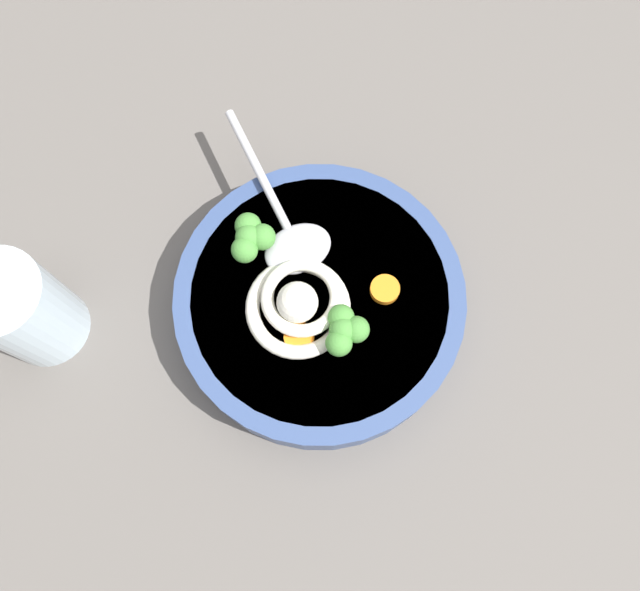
{
  "coord_description": "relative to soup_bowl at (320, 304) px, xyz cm",
  "views": [
    {
      "loc": [
        -17.31,
        1.49,
        62.62
      ],
      "look_at": [
        -0.94,
        -0.03,
        9.43
      ],
      "focal_mm": 36.44,
      "sensor_mm": 36.0,
      "label": 1
    }
  ],
  "objects": [
    {
      "name": "soup_spoon",
      "position": [
        5.46,
        2.02,
        3.37
      ],
      "size": [
        17.31,
        9.17,
        1.6
      ],
      "rotation": [
        0.0,
        0.0,
        0.36
      ],
      "color": "#B7B7BC",
      "rests_on": "soup_bowl"
    },
    {
      "name": "noodle_pile",
      "position": [
        -0.93,
        1.86,
        3.8
      ],
      "size": [
        9.82,
        9.62,
        3.95
      ],
      "color": "silver",
      "rests_on": "soup_bowl"
    },
    {
      "name": "carrot_slice_far",
      "position": [
        -3.6,
        2.1,
        2.96
      ],
      "size": [
        2.56,
        2.56,
        0.8
      ],
      "primitive_type": "cylinder",
      "color": "orange",
      "rests_on": "soup_bowl"
    },
    {
      "name": "broccoli_floret_beside_chili",
      "position": [
        -3.78,
        -1.65,
        4.72
      ],
      "size": [
        4.35,
        3.74,
        3.44
      ],
      "color": "#7A9E60",
      "rests_on": "soup_bowl"
    },
    {
      "name": "carrot_slice_extra_a",
      "position": [
        -0.09,
        -5.56,
        2.95
      ],
      "size": [
        2.53,
        2.53,
        0.78
      ],
      "primitive_type": "cylinder",
      "color": "orange",
      "rests_on": "soup_bowl"
    },
    {
      "name": "soup_bowl",
      "position": [
        0.0,
        0.0,
        0.0
      ],
      "size": [
        25.32,
        25.32,
        5.31
      ],
      "color": "#334775",
      "rests_on": "table_slab"
    },
    {
      "name": "drinking_glass",
      "position": [
        0.61,
        25.18,
        2.8
      ],
      "size": [
        7.58,
        7.58,
        11.08
      ],
      "primitive_type": "cylinder",
      "color": "silver",
      "rests_on": "table_slab"
    },
    {
      "name": "table_slab",
      "position": [
        0.94,
        0.03,
        -4.8
      ],
      "size": [
        110.15,
        110.15,
        4.12
      ],
      "primitive_type": "cube",
      "color": "#5B5651",
      "rests_on": "ground"
    },
    {
      "name": "broccoli_floret_left",
      "position": [
        4.97,
        5.41,
        4.78
      ],
      "size": [
        4.47,
        3.84,
        3.53
      ],
      "color": "#7A9E60",
      "rests_on": "soup_bowl"
    }
  ]
}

